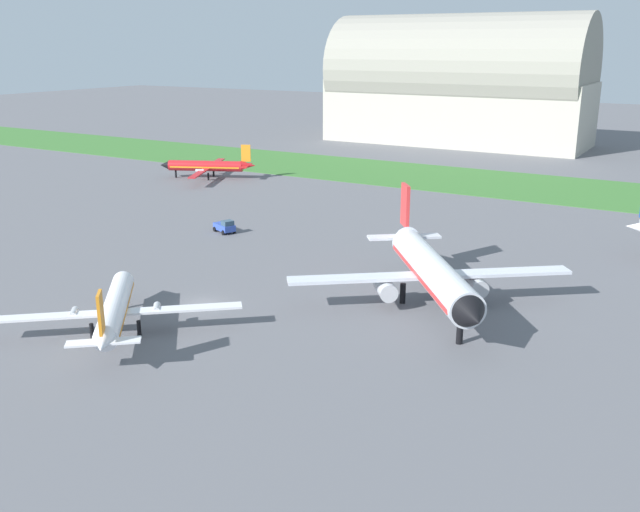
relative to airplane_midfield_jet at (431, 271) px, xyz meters
The scene contains 7 objects.
ground_plane 24.26m from the airplane_midfield_jet, 150.23° to the right, with size 600.00×600.00×0.00m, color slate.
grass_taxiway_strip 72.95m from the airplane_midfield_jet, 106.59° to the left, with size 360.00×28.00×0.08m, color #3D7533.
airplane_midfield_jet is the anchor object (origin of this frame).
airplane_taxiing_turboprop 80.58m from the airplane_midfield_jet, 145.64° to the left, with size 18.98×21.86×6.98m.
airplane_foreground_turboprop 31.80m from the airplane_midfield_jet, 135.58° to the right, with size 19.19×17.19×7.12m.
pushback_tug_near_gate 39.17m from the airplane_midfield_jet, 160.87° to the left, with size 4.02×3.14×1.95m.
hangar_distant 129.68m from the airplane_midfield_jet, 108.65° to the left, with size 69.50×29.39×34.21m.
Camera 1 is at (45.64, -53.61, 26.37)m, focal length 39.33 mm.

